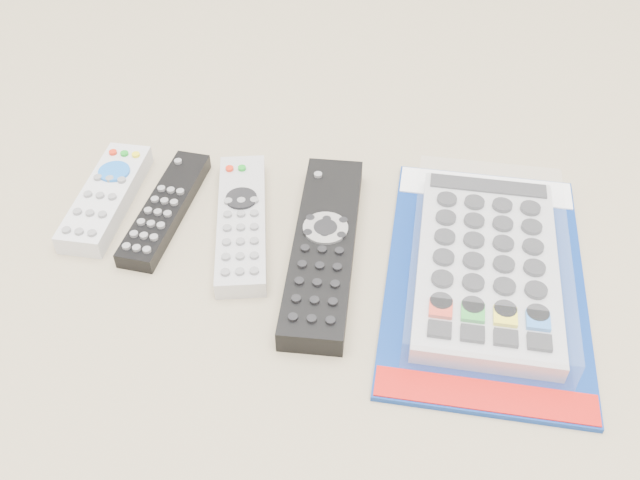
# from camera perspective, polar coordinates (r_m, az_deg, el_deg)

# --- Properties ---
(remote_small_grey) EXTENTS (0.05, 0.16, 0.02)m
(remote_small_grey) POSITION_cam_1_polar(r_m,az_deg,el_deg) (0.80, -16.74, 3.34)
(remote_small_grey) COLOR #BCBCBF
(remote_small_grey) RESTS_ON ground
(remote_slim_black) EXTENTS (0.06, 0.18, 0.02)m
(remote_slim_black) POSITION_cam_1_polar(r_m,az_deg,el_deg) (0.78, -12.26, 2.50)
(remote_slim_black) COLOR black
(remote_slim_black) RESTS_ON ground
(remote_silver_dvd) EXTENTS (0.09, 0.20, 0.02)m
(remote_silver_dvd) POSITION_cam_1_polar(r_m,az_deg,el_deg) (0.75, -6.28, 1.47)
(remote_silver_dvd) COLOR #B8B8BD
(remote_silver_dvd) RESTS_ON ground
(remote_large_black) EXTENTS (0.07, 0.25, 0.03)m
(remote_large_black) POSITION_cam_1_polar(r_m,az_deg,el_deg) (0.71, 0.31, -0.55)
(remote_large_black) COLOR black
(remote_large_black) RESTS_ON ground
(jumbo_remote_packaged) EXTENTS (0.20, 0.32, 0.04)m
(jumbo_remote_packaged) POSITION_cam_1_polar(r_m,az_deg,el_deg) (0.71, 13.24, -1.79)
(jumbo_remote_packaged) COLOR navy
(jumbo_remote_packaged) RESTS_ON ground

